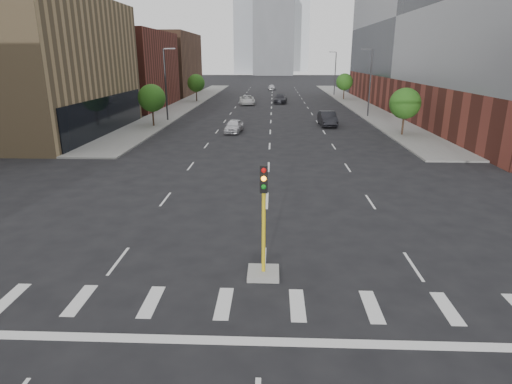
# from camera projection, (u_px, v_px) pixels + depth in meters

# --- Properties ---
(sidewalk_left_far) EXTENTS (5.00, 92.00, 0.15)m
(sidewalk_left_far) POSITION_uv_depth(u_px,v_px,m) (191.00, 102.00, 78.88)
(sidewalk_left_far) COLOR gray
(sidewalk_left_far) RESTS_ON ground
(sidewalk_right_far) EXTENTS (5.00, 92.00, 0.15)m
(sidewalk_right_far) POSITION_uv_depth(u_px,v_px,m) (354.00, 103.00, 77.74)
(sidewalk_right_far) COLOR gray
(sidewalk_right_far) RESTS_ON ground
(building_left_mid) EXTENTS (20.00, 24.00, 14.00)m
(building_left_mid) POSITION_uv_depth(u_px,v_px,m) (9.00, 67.00, 44.88)
(building_left_mid) COLOR #907751
(building_left_mid) RESTS_ON ground
(building_left_far_a) EXTENTS (20.00, 22.00, 12.00)m
(building_left_far_a) POSITION_uv_depth(u_px,v_px,m) (104.00, 70.00, 69.95)
(building_left_far_a) COLOR brown
(building_left_far_a) RESTS_ON ground
(building_left_far_b) EXTENTS (20.00, 24.00, 13.00)m
(building_left_far_b) POSITION_uv_depth(u_px,v_px,m) (148.00, 64.00, 94.56)
(building_left_far_b) COLOR brown
(building_left_far_b) RESTS_ON ground
(building_right_main) EXTENTS (24.00, 70.00, 22.00)m
(building_right_main) POSITION_uv_depth(u_px,v_px,m) (480.00, 35.00, 60.55)
(building_right_main) COLOR brown
(building_right_main) RESTS_ON ground
(tower_mid) EXTENTS (18.00, 18.00, 44.00)m
(tower_mid) POSITION_uv_depth(u_px,v_px,m) (274.00, 24.00, 191.71)
(tower_mid) COLOR slate
(tower_mid) RESTS_ON ground
(median_traffic_signal) EXTENTS (1.20, 1.20, 4.40)m
(median_traffic_signal) POSITION_uv_depth(u_px,v_px,m) (263.00, 253.00, 16.10)
(median_traffic_signal) COLOR #999993
(median_traffic_signal) RESTS_ON ground
(streetlight_right_a) EXTENTS (1.60, 0.22, 9.07)m
(streetlight_right_a) POSITION_uv_depth(u_px,v_px,m) (370.00, 80.00, 58.21)
(streetlight_right_a) COLOR #2D2D30
(streetlight_right_a) RESTS_ON ground
(streetlight_right_b) EXTENTS (1.60, 0.22, 9.07)m
(streetlight_right_b) POSITION_uv_depth(u_px,v_px,m) (335.00, 72.00, 91.55)
(streetlight_right_b) COLOR #2D2D30
(streetlight_right_b) RESTS_ON ground
(streetlight_left) EXTENTS (1.60, 0.22, 9.07)m
(streetlight_left) POSITION_uv_depth(u_px,v_px,m) (166.00, 82.00, 54.47)
(streetlight_left) COLOR #2D2D30
(streetlight_left) RESTS_ON ground
(tree_left_near) EXTENTS (3.20, 3.20, 4.85)m
(tree_left_near) POSITION_uv_depth(u_px,v_px,m) (152.00, 98.00, 50.22)
(tree_left_near) COLOR #382619
(tree_left_near) RESTS_ON ground
(tree_left_far) EXTENTS (3.20, 3.20, 4.85)m
(tree_left_far) POSITION_uv_depth(u_px,v_px,m) (196.00, 83.00, 78.79)
(tree_left_far) COLOR #382619
(tree_left_far) RESTS_ON ground
(tree_right_near) EXTENTS (3.20, 3.20, 4.85)m
(tree_right_near) POSITION_uv_depth(u_px,v_px,m) (405.00, 103.00, 44.39)
(tree_right_near) COLOR #382619
(tree_right_near) RESTS_ON ground
(tree_right_far) EXTENTS (3.20, 3.20, 4.85)m
(tree_right_far) POSITION_uv_depth(u_px,v_px,m) (344.00, 82.00, 82.49)
(tree_right_far) COLOR #382619
(tree_right_far) RESTS_ON ground
(car_near_left) EXTENTS (2.10, 4.36, 1.44)m
(car_near_left) POSITION_uv_depth(u_px,v_px,m) (234.00, 126.00, 47.20)
(car_near_left) COLOR silver
(car_near_left) RESTS_ON ground
(car_mid_right) EXTENTS (2.04, 5.28, 1.72)m
(car_mid_right) POSITION_uv_depth(u_px,v_px,m) (327.00, 119.00, 51.84)
(car_mid_right) COLOR black
(car_mid_right) RESTS_ON ground
(car_far_left) EXTENTS (3.13, 5.85, 1.56)m
(car_far_left) POSITION_uv_depth(u_px,v_px,m) (247.00, 100.00, 75.01)
(car_far_left) COLOR #BDBDBD
(car_far_left) RESTS_ON ground
(car_deep_right) EXTENTS (2.62, 5.41, 1.52)m
(car_deep_right) POSITION_uv_depth(u_px,v_px,m) (280.00, 99.00, 77.10)
(car_deep_right) COLOR #222328
(car_deep_right) RESTS_ON ground
(car_distant) EXTENTS (1.96, 4.05, 1.33)m
(car_distant) POSITION_uv_depth(u_px,v_px,m) (272.00, 87.00, 108.54)
(car_distant) COLOR silver
(car_distant) RESTS_ON ground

